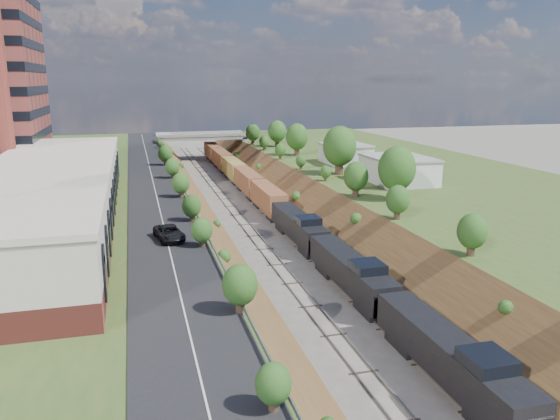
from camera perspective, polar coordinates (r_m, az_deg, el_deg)
The scene contains 17 objects.
ground at distance 40.06m, azimuth 15.92°, elevation -19.59°, with size 400.00×400.00×0.00m, color #6B665B.
platform_left at distance 91.54m, azimuth -23.97°, elevation 0.30°, with size 44.00×180.00×5.00m, color #385221.
platform_right at distance 103.96m, azimuth 14.80°, elevation 2.48°, with size 44.00×180.00×5.00m, color #385221.
embankment_left at distance 91.23m, azimuth -10.07°, elevation -0.38°, with size 7.07×180.00×7.07m, color olive.
embankment_right at distance 95.56m, azimuth 3.17°, elevation 0.44°, with size 7.07×180.00×7.07m, color olive.
rail_left_track at distance 92.27m, azimuth -4.87°, elevation -0.01°, with size 1.58×180.00×0.18m, color gray.
rail_right_track at distance 93.30m, azimuth -1.73°, elevation 0.19°, with size 1.58×180.00×0.18m, color gray.
road at distance 89.91m, azimuth -13.05°, elevation 2.57°, with size 8.00×180.00×0.10m, color black.
guardrail at distance 89.85m, azimuth -10.45°, elevation 3.01°, with size 0.10×171.00×0.70m.
commercial_building at distance 68.29m, azimuth -22.94°, elevation 1.41°, with size 14.30×62.30×7.00m.
overpass at distance 152.37m, azimuth -8.19°, elevation 7.08°, with size 24.50×8.30×7.40m.
white_building_near at distance 91.77m, azimuth 12.27°, elevation 4.06°, with size 9.00×12.00×4.00m, color silver.
white_building_far at distance 111.38m, azimuth 6.85°, elevation 5.78°, with size 8.00×10.00×3.60m, color silver.
tree_right_large at distance 77.92m, azimuth 12.11°, elevation 4.21°, with size 5.25×5.25×7.61m.
tree_left_crest at distance 50.89m, azimuth -7.08°, elevation -3.16°, with size 2.45×2.45×3.55m.
freight_train at distance 95.95m, azimuth -2.20°, elevation 2.03°, with size 2.91×133.34×4.55m.
suv at distance 58.45m, azimuth -11.50°, elevation -2.36°, with size 2.48×5.38×1.50m, color black.
Camera 1 is at (-18.39, -28.34, 21.52)m, focal length 35.00 mm.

